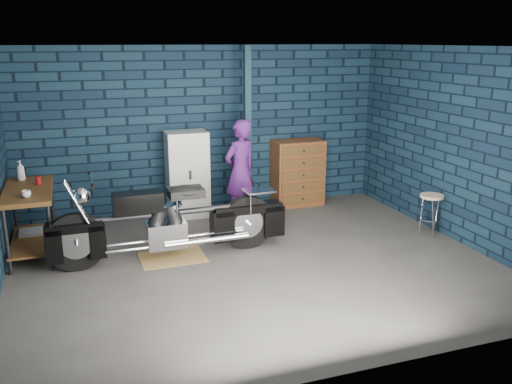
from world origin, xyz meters
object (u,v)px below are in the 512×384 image
Objects in this scene: storage_bin at (37,239)px; locker at (187,175)px; workbench at (32,222)px; shop_stool at (430,215)px; tool_chest at (298,173)px; motorcycle at (170,216)px; person at (240,172)px.

storage_bin is 0.30× the size of locker.
workbench is 5.57m from shop_stool.
motorcycle is at bearing -146.49° from tool_chest.
motorcycle reaches higher than workbench.
storage_bin is 0.37× the size of tool_chest.
shop_stool is (5.44, -1.33, 0.18)m from storage_bin.
tool_chest is at bearing 32.84° from motorcycle.
motorcycle reaches higher than tool_chest.
person is at bearing 3.11° from storage_bin.
workbench is at bearing -157.76° from locker.
motorcycle is 1.91× the size of locker.
person reaches higher than motorcycle.
locker is at bearing 147.11° from shop_stool.
workbench is at bearing -17.33° from person.
locker is (-0.72, 0.55, -0.12)m from person.
storage_bin is at bearing 150.14° from motorcycle.
workbench is 0.86× the size of person.
motorcycle is at bearing 15.82° from person.
shop_stool is at bearing -58.93° from tool_chest.
motorcycle is 1.76m from locker.
locker is (0.58, 1.66, 0.11)m from motorcycle.
person is at bearing 148.50° from shop_stool.
shop_stool is at bearing -13.75° from storage_bin.
workbench reaches higher than storage_bin.
workbench is 1.87m from motorcycle.
tool_chest reaches higher than workbench.
workbench is 3.07m from person.
shop_stool is at bearing -32.89° from locker.
workbench is 2.50m from locker.
person is at bearing -155.64° from tool_chest.
person reaches higher than workbench.
workbench is at bearing 168.61° from shop_stool.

